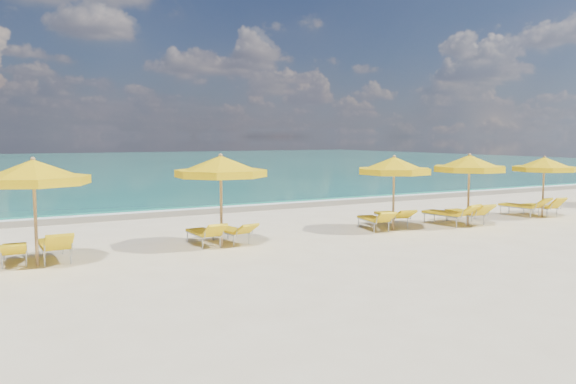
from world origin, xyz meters
name	(u,v)px	position (x,y,z in m)	size (l,w,h in m)	color
ground_plane	(313,239)	(0.00, 0.00, 0.00)	(120.00, 120.00, 0.00)	beige
ocean	(74,165)	(0.00, 48.00, 0.00)	(120.00, 80.00, 0.30)	#136F5C
wet_sand_band	(218,209)	(0.00, 7.40, 0.00)	(120.00, 2.60, 0.01)	tan
foam_line	(211,207)	(0.00, 8.20, 0.00)	(120.00, 1.20, 0.03)	white
whitecap_near	(34,195)	(-6.00, 17.00, 0.00)	(14.00, 0.36, 0.05)	white
whitecap_far	(237,177)	(8.00, 24.00, 0.00)	(18.00, 0.30, 0.05)	white
umbrella_2	(33,173)	(-7.18, -0.03, 2.08)	(2.43, 2.43, 2.45)	tan
umbrella_3	(221,167)	(-2.69, 0.22, 2.09)	(3.07, 3.07, 2.45)	tan
umbrella_4	(394,166)	(2.94, 0.08, 1.98)	(2.77, 2.77, 2.32)	tan
umbrella_5	(469,164)	(5.58, -0.43, 2.01)	(2.98, 2.98, 2.36)	tan
umbrella_6	(544,165)	(9.46, -0.25, 1.88)	(2.39, 2.39, 2.21)	tan
lounger_2_left	(15,255)	(-7.60, 0.54, 0.19)	(0.62, 1.67, 0.63)	#A5A8AD
lounger_2_right	(54,251)	(-6.78, 0.46, 0.23)	(0.67, 1.86, 0.81)	#A5A8AD
lounger_3_left	(204,238)	(-3.06, 0.54, 0.20)	(0.62, 1.66, 0.72)	#A5A8AD
lounger_3_right	(231,235)	(-2.26, 0.57, 0.20)	(0.80, 1.71, 0.65)	#A5A8AD
lounger_4_left	(374,224)	(2.42, 0.38, 0.20)	(0.82, 1.72, 0.70)	#A5A8AD
lounger_4_right	(392,220)	(3.37, 0.68, 0.21)	(0.91, 1.90, 0.68)	#A5A8AD
lounger_5_left	(446,218)	(5.10, 0.04, 0.23)	(0.97, 1.96, 0.79)	#A5A8AD
lounger_5_right	(466,217)	(5.94, -0.01, 0.22)	(0.69, 1.82, 0.77)	#A5A8AD
lounger_6_left	(521,210)	(9.00, 0.31, 0.22)	(0.82, 1.87, 0.77)	#A5A8AD
lounger_6_right	(541,210)	(9.82, 0.09, 0.20)	(0.68, 1.64, 0.76)	#A5A8AD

